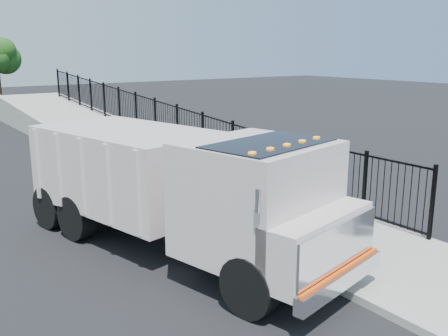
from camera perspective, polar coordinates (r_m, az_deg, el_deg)
ground at (r=11.81m, az=4.32°, el=-9.42°), size 120.00×120.00×0.00m
sidewalk at (r=11.83m, az=18.00°, el=-9.70°), size 3.55×12.00×0.12m
curb at (r=10.45m, az=11.48°, el=-12.32°), size 0.30×12.00×0.16m
ramp at (r=26.40m, az=-14.55°, el=2.95°), size 3.95×24.06×3.19m
iron_fence at (r=23.21m, az=-7.82°, el=4.13°), size 0.10×28.00×1.80m
truck at (r=11.19m, az=-4.89°, el=-1.85°), size 4.51×8.87×2.91m
worker at (r=11.33m, az=8.18°, el=-5.54°), size 0.43×0.61×1.60m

